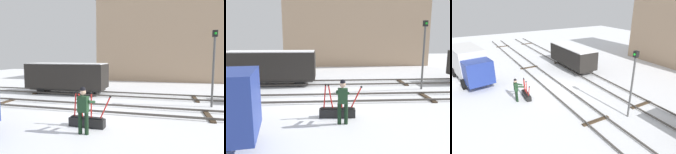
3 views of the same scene
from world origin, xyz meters
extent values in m
plane|color=white|center=(0.00, 0.00, 0.00)|extent=(60.00, 60.00, 0.00)
cube|color=#4C4742|center=(0.00, -0.72, 0.13)|extent=(44.00, 0.07, 0.10)
cube|color=#4C4742|center=(0.00, 0.72, 0.13)|extent=(44.00, 0.07, 0.10)
cube|color=#423323|center=(-5.87, 0.00, 0.04)|extent=(0.24, 1.94, 0.08)
cube|color=#423323|center=(5.87, 0.00, 0.04)|extent=(0.24, 1.94, 0.08)
cube|color=#4C4742|center=(0.00, 3.34, 0.13)|extent=(44.00, 0.07, 0.10)
cube|color=#4C4742|center=(0.00, 4.78, 0.13)|extent=(44.00, 0.07, 0.10)
cube|color=#423323|center=(-5.87, 4.06, 0.04)|extent=(0.24, 1.94, 0.08)
cube|color=#423323|center=(5.87, 4.06, 0.04)|extent=(0.24, 1.94, 0.08)
cube|color=black|center=(0.69, -2.65, 0.18)|extent=(1.54, 0.45, 0.36)
cube|color=black|center=(0.69, -2.65, 0.39)|extent=(1.38, 0.28, 0.06)
cylinder|color=red|center=(0.17, -2.62, 0.88)|extent=(0.14, 0.06, 1.05)
sphere|color=black|center=(0.21, -2.62, 1.41)|extent=(0.09, 0.09, 0.09)
cylinder|color=red|center=(0.41, -2.63, 0.88)|extent=(0.24, 0.07, 1.04)
sphere|color=black|center=(0.32, -2.63, 1.39)|extent=(0.09, 0.09, 0.09)
cylinder|color=red|center=(0.89, -2.66, 0.88)|extent=(0.07, 0.06, 1.05)
sphere|color=black|center=(0.90, -2.66, 1.41)|extent=(0.09, 0.09, 0.09)
cylinder|color=red|center=(1.48, -2.70, 0.84)|extent=(0.49, 0.09, 0.98)
sphere|color=black|center=(1.70, -2.71, 1.31)|extent=(0.09, 0.09, 0.09)
cylinder|color=black|center=(0.73, -3.44, 0.42)|extent=(0.15, 0.15, 0.84)
cylinder|color=black|center=(0.99, -3.45, 0.42)|extent=(0.15, 0.15, 0.84)
cube|color=#1E3D23|center=(0.86, -3.44, 1.14)|extent=(0.39, 0.26, 0.60)
sphere|color=tan|center=(0.86, -3.44, 1.59)|extent=(0.23, 0.23, 0.23)
sphere|color=black|center=(0.86, -3.44, 1.68)|extent=(0.20, 0.20, 0.20)
cylinder|color=#1E3D23|center=(0.66, -3.17, 1.21)|extent=(0.14, 0.57, 0.30)
cylinder|color=#1E3D23|center=(1.08, -3.18, 1.18)|extent=(0.14, 0.58, 0.23)
cylinder|color=#4C4C4C|center=(6.44, 2.13, 1.98)|extent=(0.12, 0.12, 3.97)
cube|color=black|center=(6.44, 2.13, 4.15)|extent=(0.24, 0.24, 0.36)
sphere|color=green|center=(6.44, 2.00, 4.15)|extent=(0.14, 0.14, 0.14)
cube|color=tan|center=(3.91, 15.80, 4.79)|extent=(16.10, 5.26, 9.57)
cube|color=#38383D|center=(3.91, 15.80, 9.72)|extent=(16.42, 5.37, 0.30)
cube|color=#2D2B28|center=(-3.51, 4.06, 0.40)|extent=(5.83, 1.27, 0.20)
cube|color=black|center=(-3.51, 4.06, 1.41)|extent=(6.14, 2.11, 1.81)
cube|color=white|center=(-3.51, 4.06, 2.34)|extent=(6.02, 2.02, 0.06)
cylinder|color=black|center=(-5.50, 3.48, 0.35)|extent=(0.70, 0.10, 0.70)
cylinder|color=black|center=(-5.50, 4.63, 0.35)|extent=(0.70, 0.10, 0.70)
cylinder|color=black|center=(-1.51, 3.48, 0.35)|extent=(0.70, 0.10, 0.70)
cylinder|color=black|center=(-1.51, 4.64, 0.35)|extent=(0.70, 0.10, 0.70)
camera|label=1|loc=(3.65, -10.25, 2.88)|focal=32.39mm
camera|label=2|loc=(0.11, -12.03, 3.46)|focal=37.01mm
camera|label=3|loc=(13.99, -6.90, 7.13)|focal=31.97mm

